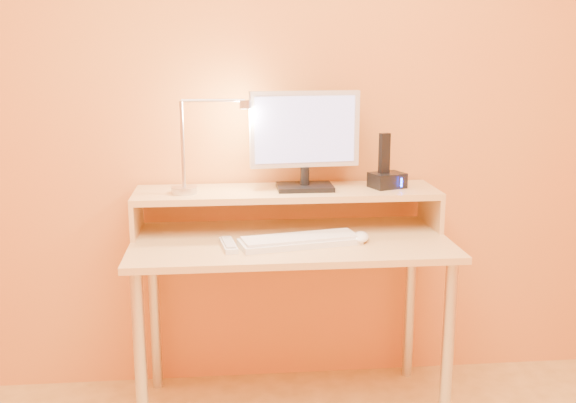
{
  "coord_description": "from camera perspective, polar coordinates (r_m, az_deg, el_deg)",
  "views": [
    {
      "loc": [
        -0.25,
        -1.24,
        1.42
      ],
      "look_at": [
        -0.01,
        1.13,
        0.88
      ],
      "focal_mm": 41.46,
      "sensor_mm": 36.0,
      "label": 1
    }
  ],
  "objects": [
    {
      "name": "phone_dock",
      "position": [
        2.7,
        8.5,
        1.82
      ],
      "size": [
        0.16,
        0.14,
        0.06
      ],
      "primitive_type": "cube",
      "rotation": [
        0.0,
        0.0,
        0.34
      ],
      "color": "black",
      "rests_on": "desk_shelf"
    },
    {
      "name": "lamp_bulb",
      "position": [
        2.55,
        -3.69,
        7.97
      ],
      "size": [
        0.03,
        0.03,
        0.0
      ],
      "primitive_type": "cylinder",
      "color": "#FFEAC6",
      "rests_on": "lamp_head"
    },
    {
      "name": "monitor_neck",
      "position": [
        2.63,
        1.45,
        2.19
      ],
      "size": [
        0.04,
        0.04,
        0.07
      ],
      "primitive_type": "cylinder",
      "color": "black",
      "rests_on": "monitor_foot"
    },
    {
      "name": "lamp_arm",
      "position": [
        2.55,
        -6.43,
        8.61
      ],
      "size": [
        0.24,
        0.01,
        0.01
      ],
      "primitive_type": "cylinder",
      "rotation": [
        0.0,
        1.57,
        0.0
      ],
      "color": "silver",
      "rests_on": "lamp_post"
    },
    {
      "name": "mouse",
      "position": [
        2.5,
        6.25,
        -3.05
      ],
      "size": [
        0.09,
        0.12,
        0.04
      ],
      "primitive_type": "ellipsoid",
      "rotation": [
        0.0,
        0.0,
        -0.27
      ],
      "color": "white",
      "rests_on": "desk_lower"
    },
    {
      "name": "monitor_foot",
      "position": [
        2.64,
        1.45,
        1.26
      ],
      "size": [
        0.22,
        0.16,
        0.02
      ],
      "primitive_type": "cube",
      "color": "black",
      "rests_on": "desk_shelf"
    },
    {
      "name": "desk_leg_br",
      "position": [
        2.98,
        10.4,
        -8.44
      ],
      "size": [
        0.04,
        0.04,
        0.69
      ],
      "primitive_type": "cylinder",
      "color": "silver",
      "rests_on": "floor"
    },
    {
      "name": "phone_handset",
      "position": [
        2.68,
        8.27,
        4.13
      ],
      "size": [
        0.05,
        0.04,
        0.16
      ],
      "primitive_type": "cube",
      "rotation": [
        0.0,
        0.0,
        0.34
      ],
      "color": "black",
      "rests_on": "phone_dock"
    },
    {
      "name": "desk_lower",
      "position": [
        2.53,
        0.21,
        -3.48
      ],
      "size": [
        1.2,
        0.6,
        0.02
      ],
      "primitive_type": "cube",
      "color": "tan",
      "rests_on": "floor"
    },
    {
      "name": "shelf_riser_right",
      "position": [
        2.77,
        12.14,
        -0.62
      ],
      "size": [
        0.02,
        0.3,
        0.14
      ],
      "primitive_type": "cube",
      "color": "tan",
      "rests_on": "desk_lower"
    },
    {
      "name": "shelf_riser_left",
      "position": [
        2.67,
        -12.86,
        -1.19
      ],
      "size": [
        0.02,
        0.3,
        0.14
      ],
      "primitive_type": "cube",
      "color": "tan",
      "rests_on": "desk_lower"
    },
    {
      "name": "desk_shelf",
      "position": [
        2.64,
        -0.11,
        0.77
      ],
      "size": [
        1.2,
        0.3,
        0.02
      ],
      "primitive_type": "cube",
      "color": "tan",
      "rests_on": "desk_lower"
    },
    {
      "name": "wall_back",
      "position": [
        2.75,
        -0.46,
        9.31
      ],
      "size": [
        3.0,
        0.04,
        2.5
      ],
      "primitive_type": "cube",
      "color": "orange",
      "rests_on": "floor"
    },
    {
      "name": "monitor_screen",
      "position": [
        2.6,
        1.5,
        6.18
      ],
      "size": [
        0.39,
        0.04,
        0.26
      ],
      "primitive_type": "cube",
      "rotation": [
        0.0,
        0.0,
        0.1
      ],
      "color": "#9EA5F4",
      "rests_on": "monitor_panel"
    },
    {
      "name": "lamp_head",
      "position": [
        2.55,
        -3.69,
        8.33
      ],
      "size": [
        0.04,
        0.04,
        0.03
      ],
      "primitive_type": "cylinder",
      "color": "silver",
      "rests_on": "lamp_arm"
    },
    {
      "name": "desk_leg_fl",
      "position": [
        2.44,
        -12.52,
        -13.57
      ],
      "size": [
        0.04,
        0.04,
        0.69
      ],
      "primitive_type": "cylinder",
      "color": "silver",
      "rests_on": "floor"
    },
    {
      "name": "desk_leg_bl",
      "position": [
        2.89,
        -11.36,
        -9.19
      ],
      "size": [
        0.04,
        0.04,
        0.69
      ],
      "primitive_type": "cylinder",
      "color": "silver",
      "rests_on": "floor"
    },
    {
      "name": "keyboard",
      "position": [
        2.45,
        1.03,
        -3.46
      ],
      "size": [
        0.47,
        0.23,
        0.02
      ],
      "primitive_type": "cube",
      "rotation": [
        0.0,
        0.0,
        0.2
      ],
      "color": "white",
      "rests_on": "desk_lower"
    },
    {
      "name": "monitor_back",
      "position": [
        2.64,
        1.39,
        6.28
      ],
      "size": [
        0.39,
        0.05,
        0.25
      ],
      "primitive_type": "cube",
      "rotation": [
        0.0,
        0.0,
        0.1
      ],
      "color": "black",
      "rests_on": "monitor_panel"
    },
    {
      "name": "monitor_panel",
      "position": [
        2.62,
        1.45,
        6.22
      ],
      "size": [
        0.44,
        0.08,
        0.3
      ],
      "primitive_type": "cube",
      "rotation": [
        0.0,
        0.0,
        0.1
      ],
      "color": "silver",
      "rests_on": "monitor_neck"
    },
    {
      "name": "remote_control",
      "position": [
        2.42,
        -5.12,
        -3.76
      ],
      "size": [
        0.07,
        0.18,
        0.02
      ],
      "primitive_type": "cube",
      "rotation": [
        0.0,
        0.0,
        0.14
      ],
      "color": "white",
      "rests_on": "desk_lower"
    },
    {
      "name": "desk_leg_fr",
      "position": [
        2.55,
        13.52,
        -12.43
      ],
      "size": [
        0.04,
        0.04,
        0.69
      ],
      "primitive_type": "cylinder",
      "color": "silver",
      "rests_on": "floor"
    },
    {
      "name": "lamp_post",
      "position": [
        2.57,
        -9.03,
        4.86
      ],
      "size": [
        0.01,
        0.01,
        0.33
      ],
      "primitive_type": "cylinder",
      "color": "silver",
      "rests_on": "lamp_base"
    },
    {
      "name": "phone_led",
      "position": [
        2.66,
        9.7,
        1.62
      ],
      "size": [
        0.01,
        0.0,
        0.04
      ],
      "primitive_type": "cube",
      "color": "#1B41FF",
      "rests_on": "phone_dock"
    },
    {
      "name": "lamp_base",
      "position": [
        2.6,
        -8.89,
        0.98
      ],
      "size": [
        0.1,
        0.1,
        0.02
      ],
      "primitive_type": "cylinder",
      "color": "silver",
      "rests_on": "desk_shelf"
    }
  ]
}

